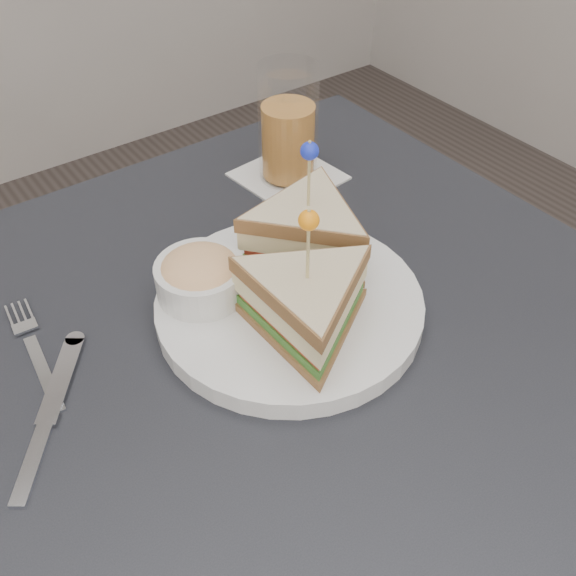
{
  "coord_description": "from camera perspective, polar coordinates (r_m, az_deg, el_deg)",
  "views": [
    {
      "loc": [
        -0.27,
        -0.38,
        1.24
      ],
      "look_at": [
        0.01,
        0.01,
        0.8
      ],
      "focal_mm": 40.0,
      "sensor_mm": 36.0,
      "label": 1
    }
  ],
  "objects": [
    {
      "name": "plate_meal",
      "position": [
        0.67,
        0.42,
        1.15
      ],
      "size": [
        0.32,
        0.31,
        0.17
      ],
      "rotation": [
        0.0,
        0.0,
        0.03
      ],
      "color": "white",
      "rests_on": "table"
    },
    {
      "name": "table",
      "position": [
        0.74,
        -0.17,
        -8.02
      ],
      "size": [
        0.8,
        0.8,
        0.75
      ],
      "color": "black",
      "rests_on": "ground"
    },
    {
      "name": "drink_set",
      "position": [
        0.88,
        0.01,
        13.78
      ],
      "size": [
        0.14,
        0.14,
        0.16
      ],
      "rotation": [
        0.0,
        0.0,
        0.1
      ],
      "color": "silver",
      "rests_on": "table"
    },
    {
      "name": "cutlery_fork",
      "position": [
        0.71,
        -21.68,
        -4.96
      ],
      "size": [
        0.03,
        0.17,
        0.0
      ],
      "rotation": [
        0.0,
        0.0,
        -0.09
      ],
      "color": "silver",
      "rests_on": "table"
    },
    {
      "name": "cutlery_knife",
      "position": [
        0.64,
        -20.56,
        -10.73
      ],
      "size": [
        0.13,
        0.17,
        0.01
      ],
      "rotation": [
        0.0,
        0.0,
        -0.64
      ],
      "color": "silver",
      "rests_on": "table"
    }
  ]
}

